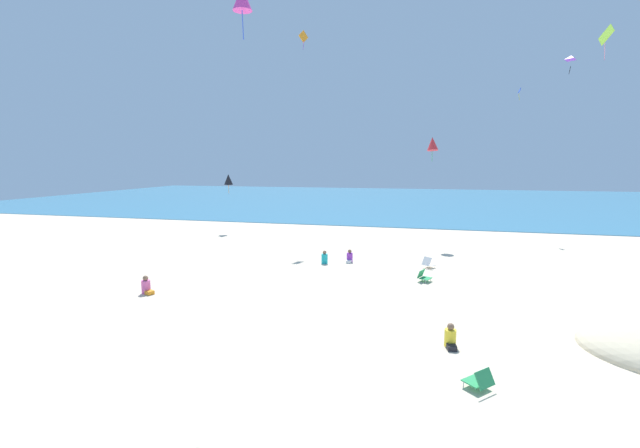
% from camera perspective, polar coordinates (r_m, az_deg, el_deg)
% --- Properties ---
extents(ground_plane, '(120.00, 120.00, 0.00)m').
position_cam_1_polar(ground_plane, '(21.80, 2.75, -6.91)').
color(ground_plane, beige).
extents(ocean_water, '(120.00, 60.00, 0.05)m').
position_cam_1_polar(ocean_water, '(67.54, 10.35, 3.37)').
color(ocean_water, teal).
rests_on(ocean_water, ground_plane).
extents(beach_chair_far_right, '(0.76, 0.77, 0.57)m').
position_cam_1_polar(beach_chair_far_right, '(20.97, 14.20, -7.04)').
color(beach_chair_far_right, '#2D9956').
rests_on(beach_chair_far_right, ground_plane).
extents(beach_chair_near_camera, '(0.84, 0.84, 0.57)m').
position_cam_1_polar(beach_chair_near_camera, '(11.91, 21.33, -19.56)').
color(beach_chair_near_camera, '#2D9956').
rests_on(beach_chair_near_camera, ground_plane).
extents(beach_chair_mid_beach, '(0.80, 0.81, 0.63)m').
position_cam_1_polar(beach_chair_mid_beach, '(23.63, 14.81, -5.26)').
color(beach_chair_mid_beach, white).
rests_on(beach_chair_mid_beach, ground_plane).
extents(person_0, '(0.50, 0.68, 0.77)m').
position_cam_1_polar(person_0, '(23.93, 0.63, -4.82)').
color(person_0, '#19ADB2').
rests_on(person_0, ground_plane).
extents(person_1, '(0.73, 0.58, 0.81)m').
position_cam_1_polar(person_1, '(20.07, -22.98, -8.05)').
color(person_1, '#D8599E').
rests_on(person_1, ground_plane).
extents(person_2, '(0.37, 0.61, 0.75)m').
position_cam_1_polar(person_2, '(24.29, 4.13, -4.66)').
color(person_2, purple).
rests_on(person_2, ground_plane).
extents(person_3, '(0.40, 0.64, 0.76)m').
position_cam_1_polar(person_3, '(14.06, 17.68, -14.89)').
color(person_3, yellow).
rests_on(person_3, ground_plane).
extents(kite_lime, '(0.43, 1.14, 1.81)m').
position_cam_1_polar(kite_lime, '(27.60, 34.97, 20.71)').
color(kite_lime, '#99DB33').
extents(kite_red, '(1.10, 1.17, 1.80)m').
position_cam_1_polar(kite_red, '(31.03, 15.38, 10.72)').
color(kite_red, red).
extents(kite_purple, '(0.59, 0.78, 1.16)m').
position_cam_1_polar(kite_purple, '(32.07, 31.53, 19.11)').
color(kite_purple, purple).
extents(kite_orange, '(0.58, 0.78, 1.43)m').
position_cam_1_polar(kite_orange, '(35.11, -2.32, 24.57)').
color(kite_orange, orange).
extents(kite_blue, '(0.24, 0.55, 1.05)m').
position_cam_1_polar(kite_blue, '(39.04, 25.98, 16.27)').
color(kite_blue, blue).
extents(kite_black, '(1.03, 1.07, 1.70)m').
position_cam_1_polar(kite_black, '(36.00, -12.62, 6.09)').
color(kite_black, black).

